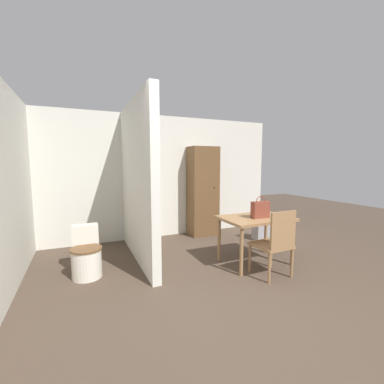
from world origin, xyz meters
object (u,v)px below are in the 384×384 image
(toilet, at_px, (86,256))
(dining_table, at_px, (256,223))
(space_heater, at_px, (261,229))
(wooden_cabinet, at_px, (203,191))
(wooden_chair, at_px, (275,242))
(handbag, at_px, (260,209))

(toilet, bearing_deg, dining_table, -13.21)
(dining_table, distance_m, space_heater, 1.35)
(wooden_cabinet, bearing_deg, space_heater, -42.51)
(wooden_cabinet, height_order, space_heater, wooden_cabinet)
(wooden_cabinet, bearing_deg, dining_table, -89.13)
(space_heater, bearing_deg, wooden_chair, -122.84)
(dining_table, relative_size, wooden_chair, 1.12)
(toilet, bearing_deg, handbag, -14.62)
(toilet, height_order, space_heater, toilet)
(dining_table, bearing_deg, wooden_cabinet, 90.87)
(dining_table, distance_m, wooden_chair, 0.54)
(toilet, xyz_separation_m, handbag, (2.42, -0.63, 0.57))
(wooden_chair, relative_size, toilet, 1.38)
(handbag, distance_m, space_heater, 1.46)
(space_heater, bearing_deg, dining_table, -132.82)
(wooden_chair, distance_m, wooden_cabinet, 2.33)
(handbag, relative_size, space_heater, 0.74)
(dining_table, relative_size, handbag, 3.14)
(handbag, bearing_deg, toilet, 165.38)
(space_heater, bearing_deg, handbag, -129.94)
(toilet, height_order, wooden_cabinet, wooden_cabinet)
(dining_table, bearing_deg, wooden_chair, -97.30)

